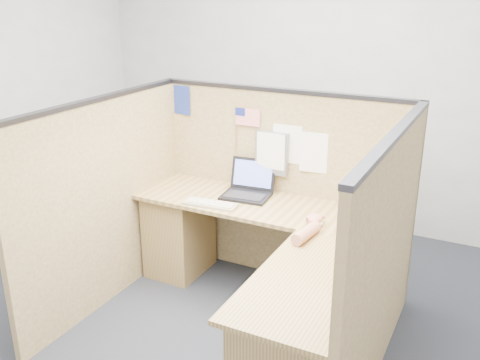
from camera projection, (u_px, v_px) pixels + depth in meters
The scene contains 13 objects.
floor at pixel (220, 338), 3.60m from camera, with size 5.00×5.00×0.00m, color black.
wall_back at pixel (335, 82), 5.01m from camera, with size 5.00×5.00×0.00m, color #A2A4A7.
cubicle_partitions at pixel (249, 211), 3.70m from camera, with size 2.06×1.83×1.53m.
l_desk at pixel (263, 274), 3.63m from camera, with size 1.95×1.75×0.73m.
laptop at pixel (250, 187), 4.08m from camera, with size 0.38×0.37×0.26m.
keyboard at pixel (210, 204), 3.89m from camera, with size 0.41×0.17×0.03m.
mouse at pixel (315, 222), 3.56m from camera, with size 0.12×0.07×0.05m, color silver.
hand_forearm at pixel (309, 228), 3.42m from camera, with size 0.12×0.41×0.09m.
blue_poster at pixel (181, 100), 4.32m from camera, with size 0.18×0.00×0.23m, color navy.
american_flag at pixel (245, 118), 4.10m from camera, with size 0.21×0.01×0.36m.
file_holder at pixel (272, 153), 4.06m from camera, with size 0.26×0.05×0.33m.
paper_left at pixel (287, 144), 4.01m from camera, with size 0.23×0.00×0.29m, color white.
paper_right at pixel (315, 153), 3.93m from camera, with size 0.24×0.00×0.30m, color white.
Camera 1 is at (1.50, -2.64, 2.21)m, focal length 40.00 mm.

